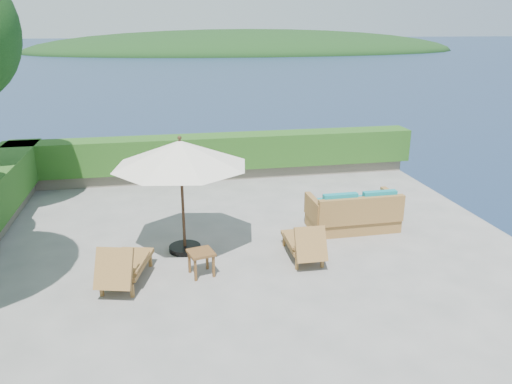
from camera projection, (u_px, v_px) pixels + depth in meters
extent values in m
plane|color=gray|center=(249.00, 255.00, 10.39)|extent=(12.00, 12.00, 0.00)
cube|color=#534C42|center=(250.00, 319.00, 10.89)|extent=(12.00, 12.00, 3.00)
plane|color=#152541|center=(250.00, 374.00, 11.35)|extent=(600.00, 600.00, 0.00)
ellipsoid|color=black|center=(248.00, 51.00, 146.11)|extent=(126.00, 57.60, 12.60)
cube|color=#716A5A|center=(217.00, 172.00, 15.55)|extent=(12.00, 0.60, 0.36)
cube|color=#1D4F16|center=(217.00, 151.00, 15.33)|extent=(12.40, 0.90, 1.00)
cylinder|color=black|center=(185.00, 248.00, 10.58)|extent=(0.80, 0.80, 0.11)
cylinder|color=#352013|center=(182.00, 197.00, 10.21)|extent=(0.07, 0.07, 2.39)
cone|color=silver|center=(180.00, 153.00, 9.92)|extent=(3.32, 3.32, 0.53)
sphere|color=#352013|center=(179.00, 138.00, 9.82)|extent=(0.10, 0.10, 0.09)
cube|color=olive|center=(102.00, 290.00, 8.78)|extent=(0.07, 0.07, 0.26)
cube|color=olive|center=(132.00, 291.00, 8.74)|extent=(0.07, 0.07, 0.26)
cube|color=olive|center=(123.00, 260.00, 9.90)|extent=(0.07, 0.07, 0.26)
cube|color=olive|center=(150.00, 260.00, 9.86)|extent=(0.07, 0.07, 0.26)
cube|color=olive|center=(128.00, 264.00, 9.36)|extent=(0.96, 1.40, 0.09)
cube|color=olive|center=(114.00, 269.00, 8.57)|extent=(0.73, 0.57, 0.69)
cube|color=olive|center=(106.00, 261.00, 9.15)|extent=(0.27, 0.82, 0.05)
cube|color=olive|center=(142.00, 262.00, 9.10)|extent=(0.27, 0.82, 0.05)
cube|color=olive|center=(297.00, 264.00, 9.74)|extent=(0.06, 0.06, 0.24)
cube|color=olive|center=(322.00, 262.00, 9.82)|extent=(0.06, 0.06, 0.24)
cube|color=olive|center=(284.00, 241.00, 10.78)|extent=(0.06, 0.06, 0.24)
cube|color=olive|center=(307.00, 239.00, 10.86)|extent=(0.06, 0.06, 0.24)
cube|color=olive|center=(301.00, 242.00, 10.34)|extent=(0.64, 1.22, 0.08)
cube|color=olive|center=(311.00, 244.00, 9.61)|extent=(0.62, 0.40, 0.65)
cube|color=olive|center=(289.00, 240.00, 10.07)|extent=(0.07, 0.79, 0.05)
cube|color=olive|center=(319.00, 238.00, 10.17)|extent=(0.07, 0.79, 0.05)
cube|color=brown|center=(195.00, 270.00, 9.27)|extent=(0.05, 0.05, 0.44)
cube|color=brown|center=(214.00, 266.00, 9.42)|extent=(0.05, 0.05, 0.44)
cube|color=brown|center=(189.00, 262.00, 9.58)|extent=(0.05, 0.05, 0.44)
cube|color=brown|center=(207.00, 259.00, 9.73)|extent=(0.05, 0.05, 0.44)
cube|color=brown|center=(201.00, 253.00, 9.42)|extent=(0.56, 0.56, 0.05)
cube|color=olive|center=(352.00, 219.00, 11.68)|extent=(2.03, 1.03, 0.45)
cube|color=olive|center=(361.00, 211.00, 11.12)|extent=(2.01, 0.18, 0.61)
cube|color=olive|center=(314.00, 209.00, 11.39)|extent=(0.15, 1.01, 0.50)
cube|color=olive|center=(391.00, 203.00, 11.76)|extent=(0.15, 1.01, 0.50)
cube|color=#127D86|center=(333.00, 207.00, 11.54)|extent=(0.88, 0.82, 0.20)
cube|color=#127D86|center=(371.00, 204.00, 11.72)|extent=(0.88, 0.82, 0.20)
cube|color=#127D86|center=(340.00, 202.00, 11.08)|extent=(0.78, 0.17, 0.40)
cube|color=#127D86|center=(379.00, 200.00, 11.26)|extent=(0.78, 0.17, 0.40)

